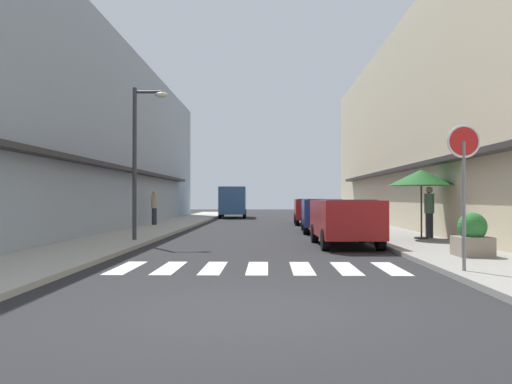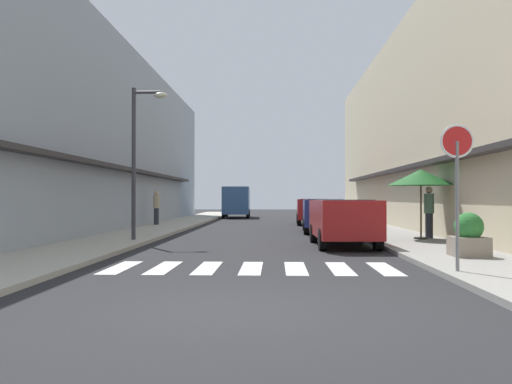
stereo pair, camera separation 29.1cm
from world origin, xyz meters
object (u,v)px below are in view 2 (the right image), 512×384
Objects in this scene: parked_car_far at (313,208)px; pedestrian_walking_near at (429,211)px; cafe_umbrella at (421,178)px; round_street_sign at (457,158)px; pedestrian_walking_far at (156,207)px; parked_car_near at (343,217)px; planter_corner at (469,236)px; parked_car_mid at (324,212)px; street_lamp at (139,146)px; delivery_van at (237,199)px.

pedestrian_walking_near reaches higher than parked_car_far.
cafe_umbrella reaches higher than pedestrian_walking_near.
cafe_umbrella is at bearing 79.62° from round_street_sign.
round_street_sign is 1.58× the size of pedestrian_walking_far.
parked_car_near is 3.71m from pedestrian_walking_near.
pedestrian_walking_far is (-11.20, 9.35, -1.15)m from cafe_umbrella.
pedestrian_walking_far is (-10.88, 14.75, 0.47)m from planter_corner.
parked_car_mid is at bearing 103.38° from planter_corner.
round_street_sign is 11.00m from street_lamp.
round_street_sign reaches higher than pedestrian_walking_far.
delivery_van is at bearing 113.94° from pedestrian_walking_far.
parked_car_far is at bearing 93.88° from round_street_sign.
round_street_sign is (1.37, -6.44, 1.36)m from parked_car_near.
round_street_sign is at bearing -23.16° from pedestrian_walking_far.
round_street_sign is 8.15m from cafe_umbrella.
cafe_umbrella is at bearing -76.88° from parked_car_far.
pedestrian_walking_near is (3.20, -4.90, 0.15)m from parked_car_mid.
parked_car_near is at bearing -8.27° from street_lamp.
pedestrian_walking_near is (3.20, 1.87, 0.15)m from parked_car_near.
round_street_sign is at bearing -78.00° from parked_car_near.
pedestrian_walking_far is at bearing 126.43° from planter_corner.
cafe_umbrella is (9.54, 0.60, -1.05)m from street_lamp.
round_street_sign reaches higher than pedestrian_walking_near.
round_street_sign is 3.32m from planter_corner.
parked_car_mid is at bearing -8.72° from pedestrian_walking_near.
street_lamp is at bearing -139.13° from parked_car_mid.
round_street_sign is (1.37, -13.21, 1.36)m from parked_car_mid.
delivery_van is at bearing 101.95° from round_street_sign.
cafe_umbrella reaches higher than planter_corner.
delivery_van is 2.29× the size of cafe_umbrella.
pedestrian_walking_near is at bearing -69.60° from delivery_van.
parked_car_mid is at bearing 95.92° from round_street_sign.
parked_car_mid is 9.17m from street_lamp.
cafe_umbrella is (7.97, -22.68, 0.81)m from delivery_van.
delivery_van reaches higher than pedestrian_walking_near.
street_lamp is at bearing 53.36° from pedestrian_walking_near.
parked_car_far is at bearing 62.32° from street_lamp.
parked_car_near is 7.17m from street_lamp.
parked_car_mid is 9.34m from pedestrian_walking_far.
parked_car_near is 3.49m from cafe_umbrella.
round_street_sign is at bearing -86.12° from parked_car_far.
parked_car_far is 2.32× the size of pedestrian_walking_near.
planter_corner is 5.75m from pedestrian_walking_near.
parked_car_near is at bearing -14.99° from pedestrian_walking_far.
cafe_umbrella reaches higher than parked_car_far.
pedestrian_walking_far is (-1.66, 9.95, -2.20)m from street_lamp.
delivery_van reaches higher than planter_corner.
street_lamp is 10.18m from pedestrian_walking_near.
parked_car_far is 2.33× the size of pedestrian_walking_far.
planter_corner is at bearing -56.60° from parked_car_near.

